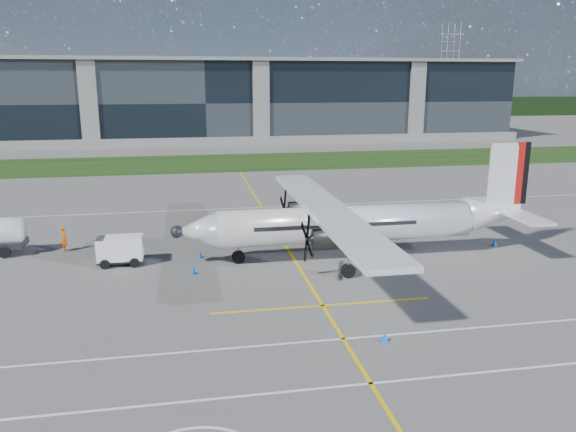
% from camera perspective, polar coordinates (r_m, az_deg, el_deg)
% --- Properties ---
extents(ground, '(400.00, 400.00, 0.00)m').
position_cam_1_polar(ground, '(74.17, -7.27, 4.50)').
color(ground, '#615F5C').
rests_on(ground, ground).
extents(grass_strip, '(400.00, 18.00, 0.04)m').
position_cam_1_polar(grass_strip, '(82.06, -7.59, 5.39)').
color(grass_strip, '#16330E').
rests_on(grass_strip, ground).
extents(terminal_building, '(120.00, 20.00, 15.00)m').
position_cam_1_polar(terminal_building, '(113.27, -8.56, 11.43)').
color(terminal_building, black).
rests_on(terminal_building, ground).
extents(tree_line, '(400.00, 6.00, 6.00)m').
position_cam_1_polar(tree_line, '(173.39, -9.22, 10.67)').
color(tree_line, black).
rests_on(tree_line, ground).
extents(pylon_east, '(9.00, 4.60, 30.00)m').
position_cam_1_polar(pylon_east, '(203.56, 16.04, 14.13)').
color(pylon_east, gray).
rests_on(pylon_east, ground).
extents(yellow_taxiway_centerline, '(0.20, 70.00, 0.01)m').
position_cam_1_polar(yellow_taxiway_centerline, '(45.22, -1.29, -1.33)').
color(yellow_taxiway_centerline, yellow).
rests_on(yellow_taxiway_centerline, ground).
extents(white_lane_line, '(90.00, 0.15, 0.01)m').
position_cam_1_polar(white_lane_line, '(22.77, 0.89, -17.33)').
color(white_lane_line, white).
rests_on(white_lane_line, ground).
extents(turboprop_aircraft, '(24.34, 25.24, 7.57)m').
position_cam_1_polar(turboprop_aircraft, '(37.61, 7.23, 1.39)').
color(turboprop_aircraft, silver).
rests_on(turboprop_aircraft, ground).
extents(baggage_tug, '(3.06, 1.83, 1.83)m').
position_cam_1_polar(baggage_tug, '(38.11, -16.66, -3.39)').
color(baggage_tug, white).
rests_on(baggage_tug, ground).
extents(ground_crew_person, '(0.77, 0.95, 2.06)m').
position_cam_1_polar(ground_crew_person, '(42.25, -21.80, -1.99)').
color(ground_crew_person, '#F25907').
rests_on(ground_crew_person, ground).
extents(safety_cone_stbdwing, '(0.36, 0.36, 0.50)m').
position_cam_1_polar(safety_cone_stbdwing, '(49.78, 0.03, 0.37)').
color(safety_cone_stbdwing, blue).
rests_on(safety_cone_stbdwing, ground).
extents(safety_cone_tail, '(0.36, 0.36, 0.50)m').
position_cam_1_polar(safety_cone_tail, '(43.33, 20.24, -2.54)').
color(safety_cone_tail, blue).
rests_on(safety_cone_tail, ground).
extents(safety_cone_nose_stbd, '(0.36, 0.36, 0.50)m').
position_cam_1_polar(safety_cone_nose_stbd, '(38.41, -8.95, -3.87)').
color(safety_cone_nose_stbd, blue).
rests_on(safety_cone_nose_stbd, ground).
extents(safety_cone_nose_port, '(0.36, 0.36, 0.50)m').
position_cam_1_polar(safety_cone_nose_port, '(35.36, -9.63, -5.46)').
color(safety_cone_nose_port, blue).
rests_on(safety_cone_nose_port, ground).
extents(safety_cone_portwing, '(0.36, 0.36, 0.50)m').
position_cam_1_polar(safety_cone_portwing, '(26.73, 9.79, -11.98)').
color(safety_cone_portwing, blue).
rests_on(safety_cone_portwing, ground).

